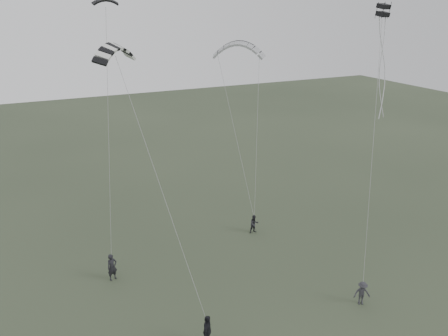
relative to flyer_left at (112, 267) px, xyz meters
name	(u,v)px	position (x,y,z in m)	size (l,w,h in m)	color
ground	(249,316)	(6.38, -6.97, -0.92)	(140.00, 140.00, 0.00)	#323C2A
flyer_left	(112,267)	(0.00, 0.00, 0.00)	(0.67, 0.44, 1.83)	black
flyer_right	(254,224)	(11.40, 1.63, -0.18)	(0.72, 0.56, 1.48)	black
flyer_center	(207,331)	(3.27, -8.12, 0.02)	(1.10, 0.46, 1.87)	black
flyer_far	(362,293)	(12.98, -8.85, -0.15)	(0.99, 0.57, 1.53)	#2C2B30
kite_dark_small	(105,0)	(1.71, 3.36, 16.25)	(1.53, 0.46, 0.51)	black
kite_pale_large	(239,43)	(12.34, 6.53, 13.14)	(4.15, 0.93, 1.69)	#9D9FA2
kite_striped	(114,46)	(1.27, -0.42, 13.86)	(3.14, 0.79, 1.22)	black
kite_box	(383,10)	(16.53, -4.13, 15.67)	(0.59, 0.59, 0.70)	black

